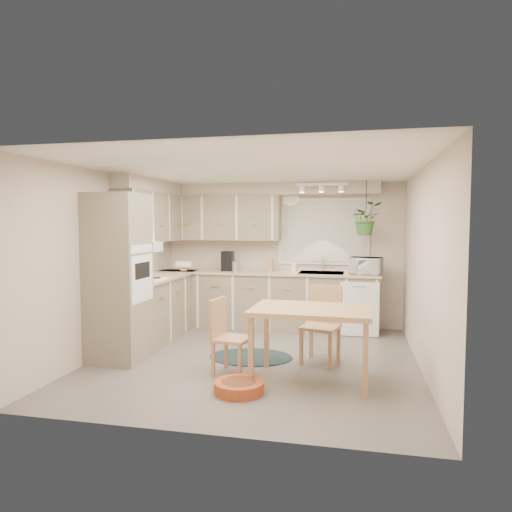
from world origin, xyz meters
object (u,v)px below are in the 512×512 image
object	(u,v)px
chair_back	(320,325)
microwave	(366,264)
pet_bed	(239,387)
dining_table	(311,344)
braided_rug	(251,357)
chair_left	(233,337)

from	to	relation	value
chair_back	microwave	bearing A→B (deg)	-95.36
pet_bed	microwave	bearing A→B (deg)	65.26
dining_table	braided_rug	bearing A→B (deg)	139.33
chair_back	microwave	xyz separation A→B (m)	(0.58, 1.64, 0.63)
microwave	dining_table	bearing A→B (deg)	-91.97
chair_left	chair_back	world-z (taller)	chair_back
dining_table	microwave	bearing A→B (deg)	74.93
chair_left	microwave	distance (m)	2.83
chair_left	pet_bed	xyz separation A→B (m)	(0.22, -0.56, -0.37)
pet_bed	chair_back	bearing A→B (deg)	58.59
chair_back	braided_rug	bearing A→B (deg)	11.76
braided_rug	pet_bed	world-z (taller)	pet_bed
pet_bed	microwave	size ratio (longest dim) A/B	1.07
chair_left	pet_bed	world-z (taller)	chair_left
chair_back	braided_rug	xyz separation A→B (m)	(-0.89, 0.03, -0.47)
dining_table	microwave	distance (m)	2.51
dining_table	chair_back	world-z (taller)	chair_back
braided_rug	microwave	distance (m)	2.44
chair_left	microwave	world-z (taller)	microwave
dining_table	braided_rug	world-z (taller)	dining_table
braided_rug	chair_left	bearing A→B (deg)	-95.23
braided_rug	chair_back	bearing A→B (deg)	-2.22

